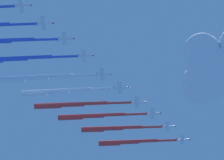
% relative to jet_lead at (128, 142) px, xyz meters
% --- Properties ---
extents(jet_lead, '(44.17, 46.95, 3.68)m').
position_rel_jet_lead_xyz_m(jet_lead, '(0.00, 0.00, 0.00)').
color(jet_lead, silver).
extents(jet_port_inner, '(44.19, 47.88, 3.67)m').
position_rel_jet_lead_xyz_m(jet_port_inner, '(1.65, -15.70, 1.09)').
color(jet_port_inner, silver).
extents(jet_starboard_inner, '(47.32, 50.55, 3.67)m').
position_rel_jet_lead_xyz_m(jet_starboard_inner, '(1.30, -32.56, 1.30)').
color(jet_starboard_inner, silver).
extents(jet_port_mid, '(49.15, 53.25, 3.72)m').
position_rel_jet_lead_xyz_m(jet_port_mid, '(1.81, -49.39, -0.87)').
color(jet_port_mid, silver).
extents(jet_starboard_mid, '(47.46, 49.78, 3.69)m').
position_rel_jet_lead_xyz_m(jet_starboard_mid, '(4.61, -62.26, -0.70)').
color(jet_starboard_mid, silver).
extents(jet_port_outer, '(48.76, 51.48, 3.66)m').
position_rel_jet_lead_xyz_m(jet_port_outer, '(5.44, -78.47, -2.06)').
color(jet_port_outer, silver).
extents(jet_starboard_outer, '(49.38, 53.18, 3.69)m').
position_rel_jet_lead_xyz_m(jet_starboard_outer, '(6.71, -94.65, 0.98)').
color(jet_starboard_outer, silver).
extents(cloud_puff, '(58.53, 42.90, 35.58)m').
position_rel_jet_lead_xyz_m(cloud_puff, '(76.92, 3.52, 6.78)').
color(cloud_puff, white).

